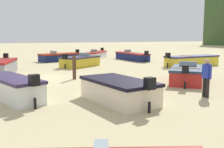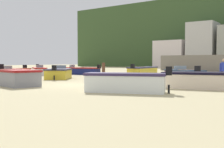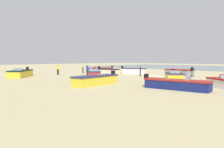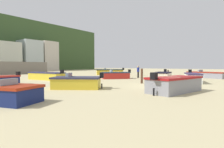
% 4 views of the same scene
% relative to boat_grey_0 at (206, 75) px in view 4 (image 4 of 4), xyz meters
% --- Properties ---
extents(ground_plane, '(160.00, 160.00, 0.00)m').
position_rel_boat_grey_0_xyz_m(ground_plane, '(-12.97, 1.16, -0.41)').
color(ground_plane, tan).
extents(harbor_pier, '(15.63, 2.40, 2.39)m').
position_rel_boat_grey_0_xyz_m(harbor_pier, '(-12.83, 31.16, 0.78)').
color(harbor_pier, slate).
rests_on(harbor_pier, ground).
extents(townhouse_centre_right, '(5.83, 6.42, 8.00)m').
position_rel_boat_grey_0_xyz_m(townhouse_centre_right, '(-5.95, 48.36, 3.59)').
color(townhouse_centre_right, beige).
rests_on(townhouse_centre_right, ground).
extents(townhouse_right, '(5.46, 6.89, 9.20)m').
position_rel_boat_grey_0_xyz_m(townhouse_right, '(0.65, 48.60, 4.18)').
color(townhouse_right, '#B2BFBF').
rests_on(townhouse_right, ground).
extents(townhouse_far_right, '(5.07, 5.49, 9.41)m').
position_rel_boat_grey_0_xyz_m(townhouse_far_right, '(6.36, 47.90, 4.29)').
color(townhouse_far_right, beige).
rests_on(townhouse_far_right, ground).
extents(boat_grey_0, '(3.20, 5.21, 1.13)m').
position_rel_boat_grey_0_xyz_m(boat_grey_0, '(0.00, 0.00, 0.00)').
color(boat_grey_0, gray).
rests_on(boat_grey_0, ground).
extents(boat_yellow_1, '(3.38, 3.76, 1.16)m').
position_rel_boat_grey_0_xyz_m(boat_yellow_1, '(-18.09, 5.21, 0.02)').
color(boat_yellow_1, gold).
rests_on(boat_yellow_1, ground).
extents(boat_red_2, '(3.67, 3.45, 1.16)m').
position_rel_boat_grey_0_xyz_m(boat_red_2, '(-8.60, 8.80, 0.02)').
color(boat_red_2, red).
rests_on(boat_red_2, ground).
extents(boat_yellow_3, '(2.05, 5.30, 1.20)m').
position_rel_boat_grey_0_xyz_m(boat_yellow_3, '(-15.03, 14.09, 0.04)').
color(boat_yellow_3, gold).
rests_on(boat_yellow_3, ground).
extents(boat_yellow_5, '(4.65, 4.52, 1.25)m').
position_rel_boat_grey_0_xyz_m(boat_yellow_5, '(-1.54, 15.42, 0.06)').
color(boat_yellow_5, gold).
rests_on(boat_yellow_5, ground).
extents(boat_white_6, '(4.04, 2.49, 1.23)m').
position_rel_boat_grey_0_xyz_m(boat_white_6, '(-8.00, -0.18, 0.05)').
color(boat_white_6, white).
rests_on(boat_white_6, ground).
extents(boat_grey_9, '(4.34, 2.49, 1.28)m').
position_rel_boat_grey_0_xyz_m(boat_grey_9, '(-15.52, -0.93, 0.07)').
color(boat_grey_9, gray).
rests_on(boat_grey_9, ground).
extents(boat_cream_10, '(3.75, 2.35, 1.20)m').
position_rel_boat_grey_0_xyz_m(boat_cream_10, '(-6.01, 3.66, 0.03)').
color(boat_cream_10, beige).
rests_on(boat_cream_10, ground).
extents(mooring_post_near_water, '(0.21, 0.21, 1.37)m').
position_rel_boat_grey_0_xyz_m(mooring_post_near_water, '(-11.94, 3.29, 0.27)').
color(mooring_post_near_water, '#4C3021').
rests_on(mooring_post_near_water, ground).
extents(mooring_post_mid_beach, '(0.22, 0.22, 1.02)m').
position_rel_boat_grey_0_xyz_m(mooring_post_mid_beach, '(-1.10, 4.84, 0.09)').
color(mooring_post_mid_beach, '#3E3229').
rests_on(mooring_post_mid_beach, ground).
extents(beach_walker_foreground, '(0.53, 0.35, 1.62)m').
position_rel_boat_grey_0_xyz_m(beach_walker_foreground, '(-5.43, 7.36, 0.54)').
color(beach_walker_foreground, black).
rests_on(beach_walker_foreground, ground).
extents(beach_walker_distant, '(0.54, 0.39, 1.62)m').
position_rel_boat_grey_0_xyz_m(beach_walker_distant, '(-1.28, 9.72, 0.54)').
color(beach_walker_distant, black).
rests_on(beach_walker_distant, ground).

